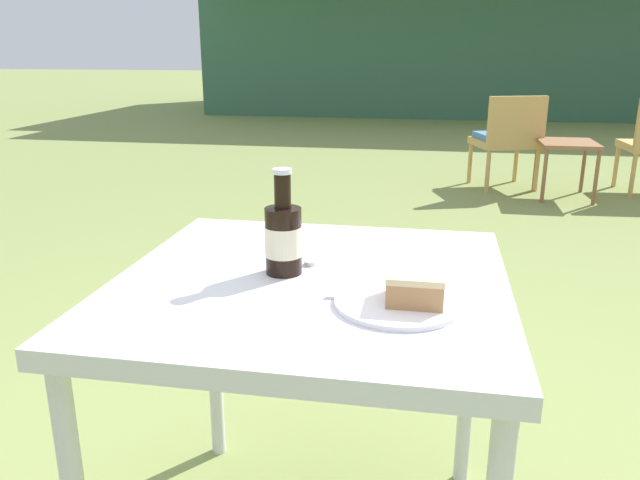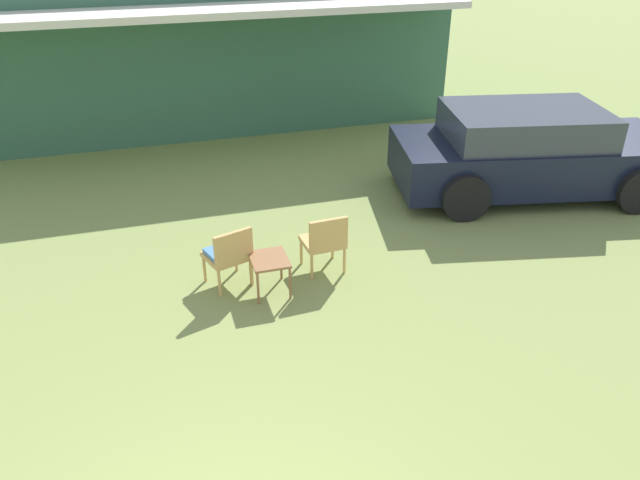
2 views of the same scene
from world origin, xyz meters
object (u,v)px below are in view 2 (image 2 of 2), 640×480
object	(u,v)px
wicker_chair_plain	(325,240)
parked_car	(530,152)
garden_side_table	(269,263)
wicker_chair_cushioned	(229,253)

from	to	relation	value
wicker_chair_plain	parked_car	bearing A→B (deg)	-163.34
wicker_chair_plain	garden_side_table	xyz separation A→B (m)	(-0.76, -0.25, -0.06)
parked_car	wicker_chair_plain	size ratio (longest dim) A/B	5.71
parked_car	wicker_chair_plain	distance (m)	4.05
wicker_chair_cushioned	garden_side_table	bearing A→B (deg)	129.93
parked_car	wicker_chair_cushioned	world-z (taller)	parked_car
parked_car	garden_side_table	distance (m)	4.85
parked_car	garden_side_table	size ratio (longest dim) A/B	9.01
parked_car	wicker_chair_plain	xyz separation A→B (m)	(-3.79, -1.42, -0.22)
wicker_chair_cushioned	wicker_chair_plain	xyz separation A→B (m)	(1.19, -0.02, 0.00)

